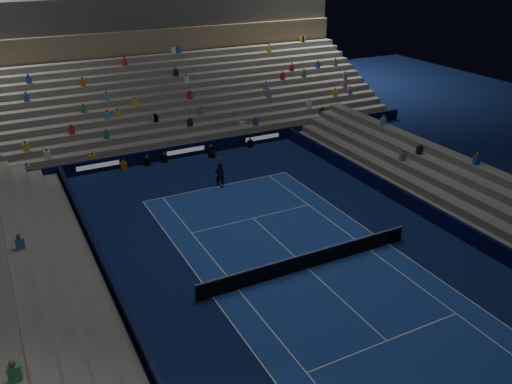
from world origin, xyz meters
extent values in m
plane|color=#0B1844|center=(0.00, 0.00, 0.00)|extent=(90.00, 90.00, 0.00)
cube|color=navy|center=(0.00, 0.00, 0.01)|extent=(10.97, 23.77, 0.01)
cube|color=black|center=(0.00, 18.50, 0.50)|extent=(44.00, 0.25, 1.00)
cube|color=black|center=(9.70, 0.00, 0.50)|extent=(0.25, 37.00, 1.00)
cube|color=black|center=(-9.70, 0.00, 0.50)|extent=(0.25, 37.00, 1.00)
cube|color=slate|center=(0.00, 19.50, 0.25)|extent=(44.00, 1.00, 0.50)
cube|color=slate|center=(0.00, 20.50, 0.50)|extent=(44.00, 1.00, 1.00)
cube|color=slate|center=(0.00, 21.50, 0.75)|extent=(44.00, 1.00, 1.50)
cube|color=slate|center=(0.00, 22.50, 1.00)|extent=(44.00, 1.00, 2.00)
cube|color=slate|center=(0.00, 23.50, 1.25)|extent=(44.00, 1.00, 2.50)
cube|color=slate|center=(0.00, 24.50, 1.50)|extent=(44.00, 1.00, 3.00)
cube|color=slate|center=(0.00, 25.50, 1.75)|extent=(44.00, 1.00, 3.50)
cube|color=slate|center=(0.00, 26.50, 2.00)|extent=(44.00, 1.00, 4.00)
cube|color=slate|center=(0.00, 27.50, 2.25)|extent=(44.00, 1.00, 4.50)
cube|color=slate|center=(0.00, 28.50, 2.50)|extent=(44.00, 1.00, 5.00)
cube|color=slate|center=(0.00, 29.50, 2.75)|extent=(44.00, 1.00, 5.50)
cube|color=slate|center=(0.00, 30.50, 3.00)|extent=(44.00, 1.00, 6.00)
cube|color=#806F4F|center=(0.00, 31.60, 7.10)|extent=(44.00, 0.60, 2.20)
cube|color=#41413F|center=(0.00, 33.00, 9.70)|extent=(44.00, 2.40, 3.00)
cube|color=slate|center=(10.50, 0.00, 0.25)|extent=(1.00, 37.00, 0.50)
cube|color=slate|center=(11.50, 0.00, 0.50)|extent=(1.00, 37.00, 1.00)
cube|color=slate|center=(12.50, 0.00, 0.75)|extent=(1.00, 37.00, 1.50)
cube|color=slate|center=(13.50, 0.00, 1.00)|extent=(1.00, 37.00, 2.00)
cube|color=slate|center=(14.50, 0.00, 1.25)|extent=(1.00, 37.00, 2.50)
cube|color=slate|center=(-10.50, 0.00, 0.25)|extent=(1.00, 37.00, 0.50)
cube|color=slate|center=(-11.50, 0.00, 0.50)|extent=(1.00, 37.00, 1.00)
cube|color=slate|center=(-12.50, 0.00, 0.75)|extent=(1.00, 37.00, 1.50)
cube|color=slate|center=(-13.50, 0.00, 1.00)|extent=(1.00, 37.00, 2.00)
cube|color=slate|center=(-14.50, 0.00, 1.25)|extent=(1.00, 37.00, 2.50)
cylinder|color=#B2B2B7|center=(-6.40, 0.00, 0.55)|extent=(0.10, 0.10, 1.10)
cylinder|color=#B2B2B7|center=(6.40, 0.00, 0.55)|extent=(0.10, 0.10, 1.10)
cube|color=black|center=(0.00, 0.00, 0.45)|extent=(12.80, 0.03, 0.90)
cube|color=white|center=(0.00, 0.00, 0.94)|extent=(12.80, 0.04, 0.08)
imported|color=black|center=(0.08, 11.70, 0.93)|extent=(0.77, 0.62, 1.85)
cube|color=black|center=(1.84, 17.42, 0.26)|extent=(0.49, 0.56, 0.52)
cylinder|color=black|center=(1.84, 17.00, 0.41)|extent=(0.24, 0.38, 0.16)
camera|label=1|loc=(-13.34, -19.82, 15.62)|focal=37.14mm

